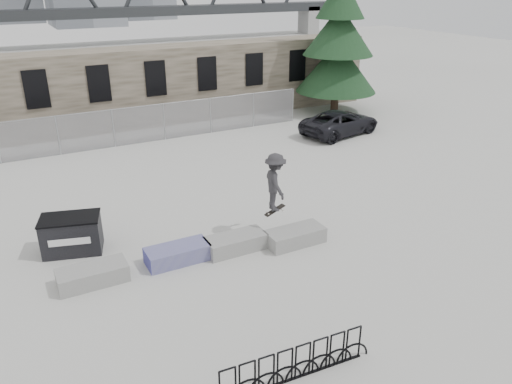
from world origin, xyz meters
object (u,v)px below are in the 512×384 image
bike_rack (294,364)px  planter_center_left (178,253)px  planter_center_right (236,242)px  planter_offset (295,236)px  dumpster (72,234)px  spruce_tree (339,39)px  planter_far_left (93,274)px  suv (340,122)px  skateboarder (275,182)px

bike_rack → planter_center_left: bearing=95.5°
planter_center_left → planter_center_right: 1.94m
planter_center_left → planter_offset: size_ratio=1.00×
dumpster → spruce_tree: (18.34, 10.86, 4.05)m
planter_center_right → spruce_tree: (13.60, 13.28, 4.38)m
planter_far_left → bike_rack: 6.83m
spruce_tree → suv: spruce_tree is taller
dumpster → skateboarder: skateboarder is taller
spruce_tree → planter_far_left: bearing=-144.3°
planter_offset → planter_far_left: bearing=173.4°
dumpster → bike_rack: dumpster is taller
planter_center_right → skateboarder: 2.39m
planter_offset → bike_rack: bearing=-122.2°
planter_center_left → suv: size_ratio=0.40×
planter_center_right → planter_offset: (1.97, -0.54, 0.00)m
planter_far_left → planter_center_left: (2.63, -0.01, 0.00)m
planter_far_left → dumpster: (-0.19, 2.21, 0.33)m
planter_center_left → skateboarder: 3.96m
spruce_tree → suv: bearing=-122.3°
planter_center_left → skateboarder: skateboarder is taller
planter_far_left → planter_offset: same height
planter_center_left → spruce_tree: bearing=40.1°
spruce_tree → suv: 6.39m
planter_offset → spruce_tree: 18.59m
bike_rack → suv: (12.29, 14.87, 0.25)m
planter_center_right → spruce_tree: 19.51m
planter_offset → dumpster: bearing=156.2°
suv → skateboarder: bearing=121.7°
planter_offset → spruce_tree: bearing=49.9°
suv → planter_offset: bearing=125.3°
planter_center_left → planter_far_left: bearing=179.8°
planter_offset → skateboarder: skateboarder is taller
planter_offset → skateboarder: (-0.33, 0.83, 1.71)m
planter_offset → suv: bearing=46.9°
bike_rack → spruce_tree: 24.62m
planter_center_left → bike_rack: size_ratio=0.50×
bike_rack → skateboarder: size_ratio=1.87×
planter_center_right → skateboarder: skateboarder is taller
bike_rack → planter_offset: bearing=57.8°
spruce_tree → suv: size_ratio=2.33×
planter_center_right → spruce_tree: bearing=44.3°
dumpster → planter_center_left: bearing=-22.4°
planter_center_left → spruce_tree: size_ratio=0.17×
planter_offset → dumpster: 7.34m
planter_center_left → dumpster: dumpster is taller
planter_far_left → bike_rack: (3.20, -6.03, 0.15)m
skateboarder → planter_offset: bearing=-147.5°
dumpster → suv: 17.03m
planter_far_left → planter_center_right: 4.56m
planter_center_left → dumpster: size_ratio=0.95×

